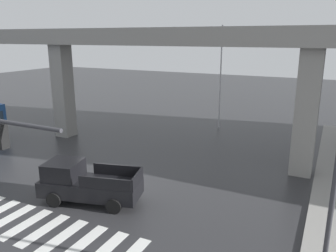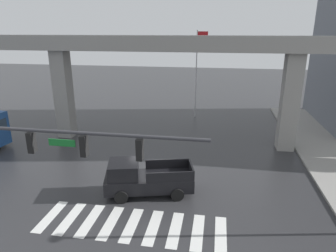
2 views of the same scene
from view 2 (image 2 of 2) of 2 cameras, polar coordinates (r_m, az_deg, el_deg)
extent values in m
plane|color=#2D2D30|center=(19.98, -2.90, -9.97)|extent=(120.00, 120.00, 0.00)
cube|color=silver|center=(17.53, -21.40, -15.65)|extent=(0.55, 2.80, 0.01)
cube|color=silver|center=(17.03, -18.08, -16.32)|extent=(0.55, 2.80, 0.01)
cube|color=silver|center=(16.59, -14.55, -16.96)|extent=(0.55, 2.80, 0.01)
cube|color=silver|center=(16.22, -10.82, -17.57)|extent=(0.55, 2.80, 0.01)
cube|color=silver|center=(15.92, -6.91, -18.14)|extent=(0.55, 2.80, 0.01)
cube|color=silver|center=(15.68, -2.83, -18.63)|extent=(0.55, 2.80, 0.01)
cube|color=silver|center=(15.52, 1.37, -19.05)|extent=(0.55, 2.80, 0.01)
cube|color=silver|center=(15.44, 5.65, -19.38)|extent=(0.55, 2.80, 0.01)
cube|color=silver|center=(15.43, 9.98, -19.61)|extent=(0.55, 2.80, 0.01)
cube|color=gray|center=(24.46, 0.37, 15.41)|extent=(57.91, 2.08, 1.20)
cube|color=gray|center=(28.15, -19.20, 5.65)|extent=(1.30, 1.30, 7.66)
cube|color=gray|center=(25.37, 22.10, 4.06)|extent=(1.30, 1.30, 7.66)
cube|color=black|center=(18.00, -3.62, -10.50)|extent=(5.41, 3.10, 0.80)
cube|color=black|center=(17.66, -8.43, -8.17)|extent=(2.08, 2.11, 0.90)
cube|color=#3F5160|center=(17.70, -9.96, -8.19)|extent=(0.51, 1.65, 0.77)
cube|color=black|center=(16.95, 0.33, -9.69)|extent=(2.59, 0.75, 0.60)
cube|color=black|center=(18.51, -0.14, -7.19)|extent=(2.59, 0.75, 0.60)
cube|color=black|center=(17.88, 4.45, -8.21)|extent=(0.53, 1.72, 0.60)
cylinder|color=black|center=(17.47, -8.86, -13.16)|extent=(0.81, 0.46, 0.76)
cylinder|color=black|center=(19.04, -8.50, -10.36)|extent=(0.81, 0.46, 0.76)
cylinder|color=black|center=(17.51, 1.78, -12.87)|extent=(0.81, 0.46, 0.76)
cylinder|color=black|center=(19.07, 1.17, -10.10)|extent=(0.81, 0.46, 0.76)
cylinder|color=#38383D|center=(12.05, -18.45, -1.13)|extent=(10.80, 0.14, 0.14)
cube|color=black|center=(13.02, -24.47, -2.86)|extent=(0.24, 0.32, 0.84)
sphere|color=green|center=(13.11, -24.33, -3.92)|extent=(0.17, 0.17, 0.17)
cube|color=black|center=(11.96, -15.65, -3.66)|extent=(0.24, 0.32, 0.84)
sphere|color=green|center=(12.05, -15.55, -4.81)|extent=(0.17, 0.17, 0.17)
cube|color=black|center=(11.23, -5.38, -4.47)|extent=(0.24, 0.32, 0.84)
sphere|color=green|center=(11.33, -5.34, -5.69)|extent=(0.17, 0.17, 0.17)
cube|color=#19722D|center=(12.33, -19.49, -3.02)|extent=(1.10, 0.04, 0.28)
cylinder|color=silver|center=(32.75, 5.36, 9.59)|extent=(0.12, 0.12, 9.26)
cube|color=red|center=(32.38, 6.60, 16.80)|extent=(1.10, 0.04, 0.70)
camera|label=1|loc=(7.51, 75.06, -3.91)|focal=36.13mm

